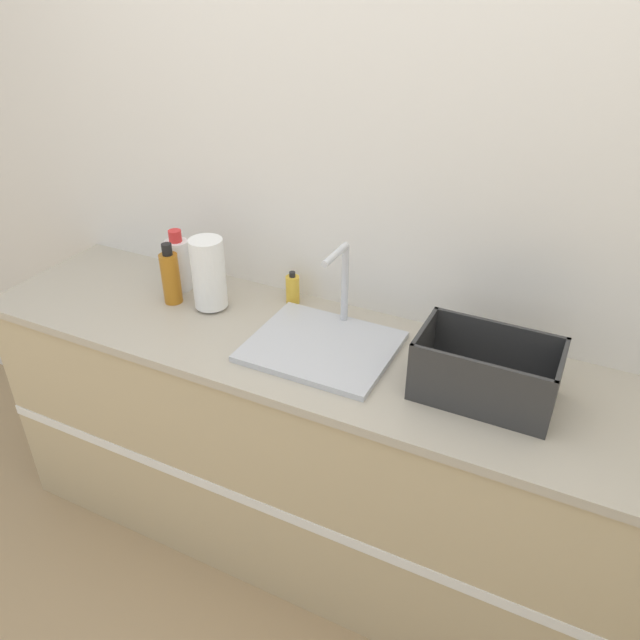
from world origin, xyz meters
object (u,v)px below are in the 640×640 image
Objects in this scene: dish_rack at (485,375)px; bottle_white_spray at (179,263)px; sink at (323,342)px; paper_towel_roll at (209,274)px; bottle_amber at (171,277)px; soap_dispenser at (293,289)px.

dish_rack is 1.17m from bottle_white_spray.
sink is 1.73× the size of paper_towel_roll.
bottle_amber is (-1.13, 0.05, 0.03)m from dish_rack.
dish_rack is 3.16× the size of soap_dispenser.
sink is 3.68× the size of soap_dispenser.
bottle_amber is (0.04, -0.09, -0.00)m from bottle_white_spray.
bottle_amber is 1.85× the size of soap_dispenser.
dish_rack reaches higher than soap_dispenser.
sink reaches higher than dish_rack.
bottle_amber reaches higher than soap_dispenser.
dish_rack is 1.71× the size of bottle_amber.
paper_towel_roll reaches higher than bottle_amber.
paper_towel_roll is 0.20m from bottle_white_spray.
paper_towel_roll is at bearing 175.64° from dish_rack.
dish_rack is (0.98, -0.07, -0.06)m from paper_towel_roll.
bottle_white_spray reaches higher than soap_dispenser.
sink is 1.94× the size of bottle_white_spray.
bottle_white_spray is 1.90× the size of soap_dispenser.
sink is 1.16× the size of dish_rack.
paper_towel_roll is 0.99m from dish_rack.
sink reaches higher than bottle_amber.
soap_dispenser is at bearing 162.53° from dish_rack.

